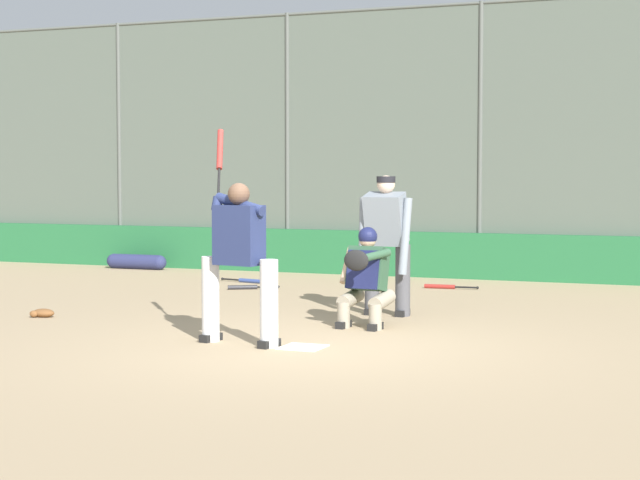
{
  "coord_description": "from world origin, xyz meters",
  "views": [
    {
      "loc": [
        -4.23,
        10.07,
        1.8
      ],
      "look_at": [
        0.21,
        -1.0,
        1.05
      ],
      "focal_mm": 60.0,
      "sensor_mm": 36.0,
      "label": 1
    }
  ],
  "objects": [
    {
      "name": "ground_plane",
      "position": [
        0.0,
        0.0,
        0.0
      ],
      "size": [
        160.0,
        160.0,
        0.0
      ],
      "primitive_type": "plane",
      "color": "tan"
    },
    {
      "name": "home_plate_marker",
      "position": [
        0.0,
        0.0,
        0.01
      ],
      "size": [
        0.43,
        0.43,
        0.01
      ],
      "primitive_type": "cube",
      "color": "white",
      "rests_on": "ground_plane"
    },
    {
      "name": "backstop_fence",
      "position": [
        0.0,
        -7.76,
        2.43
      ],
      "size": [
        21.42,
        0.08,
        4.68
      ],
      "color": "#515651",
      "rests_on": "ground_plane"
    },
    {
      "name": "padding_wall",
      "position": [
        0.0,
        -7.66,
        0.39
      ],
      "size": [
        20.92,
        0.18,
        0.78
      ],
      "primitive_type": "cube",
      "color": "#236638",
      "rests_on": "ground_plane"
    },
    {
      "name": "bleachers_beyond",
      "position": [
        -2.42,
        -9.91,
        0.38
      ],
      "size": [
        14.94,
        1.95,
        1.16
      ],
      "color": "slate",
      "rests_on": "ground_plane"
    },
    {
      "name": "batter_at_plate",
      "position": [
        0.71,
        0.04,
        0.93
      ],
      "size": [
        0.99,
        0.78,
        2.28
      ],
      "rotation": [
        0.0,
        0.0,
        -0.18
      ],
      "color": "silver",
      "rests_on": "ground_plane"
    },
    {
      "name": "catcher_behind_plate",
      "position": [
        -0.11,
        -1.62,
        0.61
      ],
      "size": [
        0.62,
        0.74,
        1.17
      ],
      "rotation": [
        0.0,
        0.0,
        -0.07
      ],
      "color": "gray",
      "rests_on": "ground_plane"
    },
    {
      "name": "umpire_home",
      "position": [
        -0.01,
        -2.68,
        0.95
      ],
      "size": [
        0.72,
        0.45,
        1.77
      ],
      "rotation": [
        0.0,
        0.0,
        -0.04
      ],
      "color": "#4C4C51",
      "rests_on": "ground_plane"
    },
    {
      "name": "spare_bat_near_backstop",
      "position": [
        0.13,
        -5.98,
        0.03
      ],
      "size": [
        0.85,
        0.12,
        0.07
      ],
      "rotation": [
        0.0,
        0.0,
        0.08
      ],
      "color": "black",
      "rests_on": "ground_plane"
    },
    {
      "name": "spare_bat_by_padding",
      "position": [
        3.34,
        -5.66,
        0.03
      ],
      "size": [
        0.9,
        0.25,
        0.07
      ],
      "rotation": [
        0.0,
        0.0,
        2.92
      ],
      "color": "black",
      "rests_on": "ground_plane"
    },
    {
      "name": "spare_bat_third_base_side",
      "position": [
        2.94,
        -4.76,
        0.03
      ],
      "size": [
        0.71,
        0.45,
        0.07
      ],
      "rotation": [
        0.0,
        0.0,
        0.54
      ],
      "color": "black",
      "rests_on": "ground_plane"
    },
    {
      "name": "fielding_glove_on_dirt",
      "position": [
        3.92,
        -0.93,
        0.05
      ],
      "size": [
        0.3,
        0.22,
        0.11
      ],
      "color": "brown",
      "rests_on": "ground_plane"
    },
    {
      "name": "baseball_loose",
      "position": [
        1.99,
        -1.7,
        0.04
      ],
      "size": [
        0.07,
        0.07,
        0.07
      ],
      "primitive_type": "sphere",
      "color": "white",
      "rests_on": "ground_plane"
    },
    {
      "name": "equipment_bag_dugout_side",
      "position": [
        6.39,
        -7.15,
        0.14
      ],
      "size": [
        1.25,
        0.28,
        0.28
      ],
      "color": "navy",
      "rests_on": "ground_plane"
    }
  ]
}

